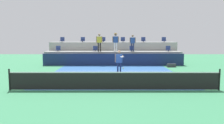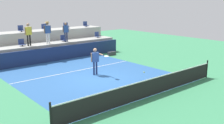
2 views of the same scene
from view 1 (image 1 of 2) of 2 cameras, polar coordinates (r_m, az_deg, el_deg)
The scene contains 23 objects.
ground_plane at distance 15.56m, azimuth 0.34°, elevation -3.58°, with size 40.00×40.00×0.00m, color #388456.
court_inner_paint at distance 16.54m, azimuth 0.32°, elevation -2.98°, with size 9.00×10.00×0.01m, color #285693.
court_service_line at distance 17.93m, azimuth 0.29°, elevation -2.26°, with size 9.00×0.06×0.00m, color white.
tennis_net at distance 11.53m, azimuth 0.50°, elevation -4.51°, with size 10.48×0.08×1.07m.
sponsor_backboard at distance 21.43m, azimuth 0.22°, elevation 0.59°, with size 13.00×0.16×1.10m, color navy.
seating_tier_lower at distance 22.72m, azimuth 0.20°, elevation 1.10°, with size 13.00×1.80×1.25m, color #9E9E99.
seating_tier_upper at distance 24.48m, azimuth 0.18°, elevation 2.46°, with size 13.00×1.80×2.10m, color #9E9E99.
stadium_chair_lower_far_left at distance 23.20m, azimuth -13.18°, elevation 3.12°, with size 0.44×0.40×0.52m.
stadium_chair_lower_left at distance 22.65m, azimuth -4.23°, elevation 3.20°, with size 0.44×0.40×0.52m.
stadium_chair_lower_right at distance 22.68m, azimuth 4.79°, elevation 3.20°, with size 0.44×0.40×0.52m.
stadium_chair_lower_far_right at distance 23.25m, azimuth 13.54°, elevation 3.12°, with size 0.44×0.40×0.52m.
stadium_chair_upper_far_left at distance 24.92m, azimuth -12.21°, elevation 5.30°, with size 0.44×0.40×0.52m.
stadium_chair_upper_left at distance 24.56m, azimuth -7.28°, elevation 5.38°, with size 0.44×0.40×0.52m.
stadium_chair_upper_mid_left at distance 24.38m, azimuth -2.25°, elevation 5.42°, with size 0.44×0.40×0.52m.
stadium_chair_upper_mid_right at distance 24.39m, azimuth 2.59°, elevation 5.42°, with size 0.44×0.40×0.52m.
stadium_chair_upper_right at distance 24.59m, azimuth 7.61°, elevation 5.38°, with size 0.44×0.40×0.52m.
stadium_chair_upper_far_right at distance 24.97m, azimuth 12.53°, elevation 5.30°, with size 0.44×0.40×0.52m.
tennis_player at distance 16.24m, azimuth 1.68°, elevation 0.53°, with size 0.61×1.23×1.70m.
spectator_in_grey at distance 22.22m, azimuth -3.24°, elevation 5.23°, with size 0.60×0.25×1.69m.
spectator_with_hat at distance 22.19m, azimuth 0.78°, elevation 5.39°, with size 0.59×0.42×1.76m.
spectator_leaning_on_rail at distance 22.27m, azimuth 4.98°, elevation 5.01°, with size 0.56×0.22×1.58m.
tennis_ball at distance 12.23m, azimuth 2.65°, elevation -1.48°, with size 0.07×0.07×0.07m.
equipment_bag at distance 20.99m, azimuth 14.23°, elevation -0.82°, with size 0.76×0.28×0.30m, color #333338.
Camera 1 is at (-0.12, -15.33, 2.64)m, focal length 37.29 mm.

